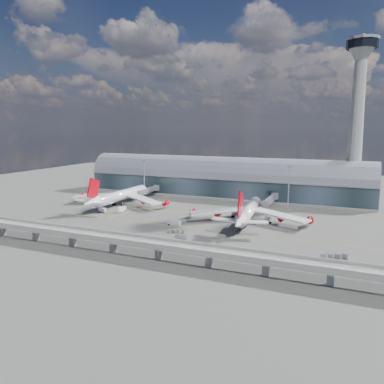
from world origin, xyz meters
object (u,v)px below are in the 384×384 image
at_px(service_truck_5, 238,214).
at_px(cargo_train_0, 181,236).
at_px(service_truck_4, 247,214).
at_px(service_truck_0, 121,209).
at_px(floodlight_mast_left, 144,177).
at_px(service_truck_1, 102,210).
at_px(control_tower, 357,122).
at_px(floodlight_mast_right, 289,186).
at_px(cargo_train_2, 335,256).
at_px(airliner_right, 248,212).
at_px(airliner_left, 119,196).
at_px(service_truck_2, 174,223).
at_px(service_truck_3, 269,219).
at_px(cargo_train_1, 177,231).

height_order(service_truck_5, cargo_train_0, service_truck_5).
bearing_deg(service_truck_4, service_truck_0, 169.79).
height_order(floodlight_mast_left, cargo_train_0, floodlight_mast_left).
bearing_deg(service_truck_1, service_truck_0, -59.64).
distance_m(control_tower, cargo_train_0, 139.76).
distance_m(floodlight_mast_right, cargo_train_2, 90.30).
bearing_deg(airliner_right, airliner_left, 167.03).
distance_m(service_truck_4, service_truck_5, 5.67).
height_order(service_truck_2, service_truck_4, service_truck_2).
height_order(control_tower, cargo_train_0, control_tower).
xyz_separation_m(airliner_right, service_truck_0, (-73.88, -4.73, -4.01)).
bearing_deg(service_truck_3, control_tower, 74.56).
bearing_deg(service_truck_4, service_truck_2, -155.81).
xyz_separation_m(airliner_left, service_truck_0, (11.56, -15.71, -4.53)).
bearing_deg(service_truck_4, cargo_train_0, -131.53).
bearing_deg(airliner_left, service_truck_5, -1.62).
height_order(control_tower, service_truck_2, control_tower).
relative_size(service_truck_3, cargo_train_0, 1.15).
bearing_deg(airliner_left, service_truck_1, -85.34).
bearing_deg(service_truck_0, service_truck_5, 12.14).
bearing_deg(cargo_train_0, airliner_right, -30.04).
distance_m(service_truck_0, service_truck_4, 72.04).
xyz_separation_m(floodlight_mast_right, service_truck_3, (-3.46, -39.55, -12.11)).
height_order(service_truck_2, cargo_train_0, service_truck_2).
distance_m(control_tower, service_truck_5, 98.21).
xyz_separation_m(service_truck_1, cargo_train_1, (57.85, -21.76, -0.51)).
bearing_deg(service_truck_3, service_truck_4, 163.09).
distance_m(service_truck_2, service_truck_3, 48.93).
relative_size(floodlight_mast_right, service_truck_5, 3.60).
xyz_separation_m(service_truck_1, service_truck_3, (93.23, 14.33, 0.25)).
xyz_separation_m(service_truck_0, service_truck_4, (69.83, 17.71, -0.21)).
distance_m(service_truck_1, service_truck_2, 51.79).
bearing_deg(floodlight_mast_left, service_truck_0, -75.10).
xyz_separation_m(floodlight_mast_right, cargo_train_2, (30.29, -84.12, -12.69)).
xyz_separation_m(floodlight_mast_left, service_truck_5, (78.48, -34.86, -11.98)).
height_order(service_truck_3, cargo_train_1, service_truck_3).
xyz_separation_m(control_tower, cargo_train_1, (-73.83, -103.64, -50.87)).
distance_m(control_tower, service_truck_4, 93.65).
bearing_deg(service_truck_3, cargo_train_1, -120.22).
height_order(airliner_right, service_truck_5, airliner_right).
xyz_separation_m(control_tower, floodlight_mast_right, (-35.00, -28.00, -38.00)).
distance_m(floodlight_mast_right, cargo_train_1, 85.99).
bearing_deg(service_truck_2, airliner_right, -53.89).
bearing_deg(service_truck_0, service_truck_3, 6.41).
distance_m(airliner_right, service_truck_1, 84.25).
distance_m(airliner_left, airliner_right, 86.15).
xyz_separation_m(service_truck_4, cargo_train_1, (-21.70, -44.35, -0.51)).
bearing_deg(service_truck_5, service_truck_3, -80.74).
distance_m(airliner_left, service_truck_3, 95.38).
height_order(floodlight_mast_left, cargo_train_1, floodlight_mast_left).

